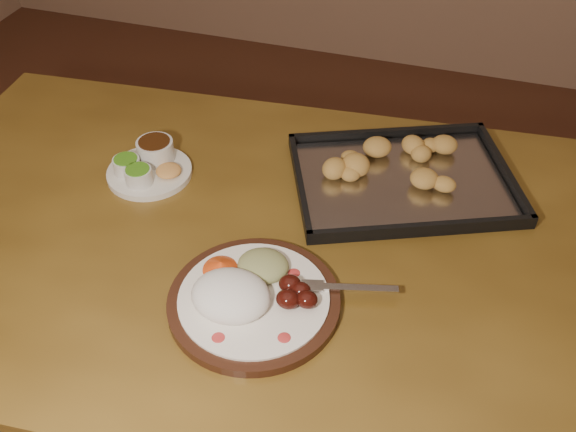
% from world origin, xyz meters
% --- Properties ---
extents(ground, '(4.00, 4.00, 0.00)m').
position_xyz_m(ground, '(0.00, 0.00, 0.00)').
color(ground, '#512B1B').
rests_on(ground, ground).
extents(dining_table, '(1.57, 1.02, 0.75)m').
position_xyz_m(dining_table, '(0.24, -0.12, 0.65)').
color(dining_table, brown).
rests_on(dining_table, ground).
extents(dinner_plate, '(0.37, 0.28, 0.07)m').
position_xyz_m(dinner_plate, '(0.27, -0.28, 0.77)').
color(dinner_plate, '#33180E').
rests_on(dinner_plate, dining_table).
extents(condiment_saucer, '(0.17, 0.17, 0.06)m').
position_xyz_m(condiment_saucer, '(-0.05, -0.02, 0.77)').
color(condiment_saucer, white).
rests_on(condiment_saucer, dining_table).
extents(baking_tray, '(0.52, 0.46, 0.04)m').
position_xyz_m(baking_tray, '(0.45, 0.11, 0.76)').
color(baking_tray, black).
rests_on(baking_tray, dining_table).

